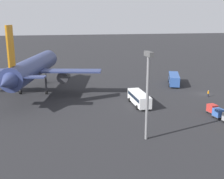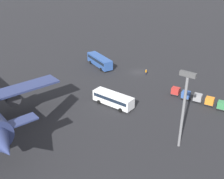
# 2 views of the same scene
# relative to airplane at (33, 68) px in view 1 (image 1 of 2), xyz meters

# --- Properties ---
(ground_plane) EXTENTS (600.00, 600.00, 0.00)m
(ground_plane) POSITION_rel_airplane_xyz_m (-11.44, -45.46, -7.09)
(ground_plane) COLOR #232326
(airplane) EXTENTS (44.00, 37.14, 18.83)m
(airplane) POSITION_rel_airplane_xyz_m (0.00, 0.00, 0.00)
(airplane) COLOR navy
(airplane) RESTS_ON ground
(shuttle_bus_near) EXTENTS (11.51, 6.90, 3.25)m
(shuttle_bus_near) POSITION_rel_airplane_xyz_m (0.89, -42.16, -5.14)
(shuttle_bus_near) COLOR #2D5199
(shuttle_bus_near) RESTS_ON ground
(shuttle_bus_far) EXTENTS (10.20, 3.36, 3.01)m
(shuttle_bus_far) POSITION_rel_airplane_xyz_m (-17.18, -24.78, -5.28)
(shuttle_bus_far) COLOR white
(shuttle_bus_far) RESTS_ON ground
(worker_person) EXTENTS (0.38, 0.38, 1.74)m
(worker_person) POSITION_rel_airplane_xyz_m (-14.22, -44.99, -6.22)
(worker_person) COLOR #1E1E2D
(worker_person) RESTS_ON ground
(cargo_cart_blue) EXTENTS (2.19, 1.92, 2.06)m
(cargo_cart_blue) POSITION_rel_airplane_xyz_m (-29.60, -37.90, -5.90)
(cargo_cart_blue) COLOR #38383D
(cargo_cart_blue) RESTS_ON ground
(cargo_cart_red) EXTENTS (2.19, 1.92, 2.06)m
(cargo_cart_red) POSITION_rel_airplane_xyz_m (-26.70, -38.33, -5.90)
(cargo_cart_red) COLOR #38383D
(cargo_cart_red) RESTS_ON ground
(light_pole) EXTENTS (2.80, 0.70, 15.04)m
(light_pole) POSITION_rel_airplane_xyz_m (-36.10, -19.86, 2.33)
(light_pole) COLOR slate
(light_pole) RESTS_ON ground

